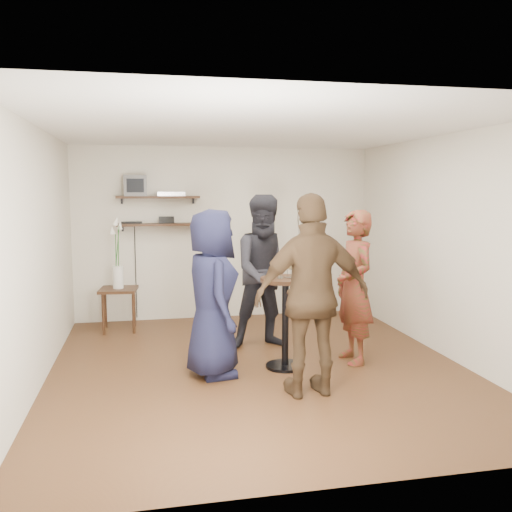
{
  "coord_description": "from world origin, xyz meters",
  "views": [
    {
      "loc": [
        -1.2,
        -5.69,
        1.96
      ],
      "look_at": [
        0.05,
        0.4,
        1.2
      ],
      "focal_mm": 38.0,
      "sensor_mm": 36.0,
      "label": 1
    }
  ],
  "objects": [
    {
      "name": "power_strip",
      "position": [
        -1.39,
        2.42,
        1.48
      ],
      "size": [
        0.3,
        0.05,
        0.03
      ],
      "primitive_type": "cube",
      "color": "black",
      "rests_on": "shelf_lower"
    },
    {
      "name": "dvd_deck",
      "position": [
        -0.81,
        2.38,
        1.9
      ],
      "size": [
        0.4,
        0.24,
        0.06
      ],
      "primitive_type": "cube",
      "color": "silver",
      "rests_on": "shelf_upper"
    },
    {
      "name": "person_brown",
      "position": [
        0.34,
        -0.87,
        0.97
      ],
      "size": [
        1.16,
        0.54,
        1.93
      ],
      "primitive_type": "imported",
      "rotation": [
        0.0,
        0.0,
        3.2
      ],
      "color": "#422E1C",
      "rests_on": "room"
    },
    {
      "name": "shelf_upper",
      "position": [
        -1.0,
        2.38,
        1.85
      ],
      "size": [
        1.2,
        0.25,
        0.04
      ],
      "primitive_type": "cube",
      "color": "black",
      "rests_on": "room"
    },
    {
      "name": "drinks_table",
      "position": [
        0.29,
        -0.05,
        0.65
      ],
      "size": [
        0.55,
        0.55,
        1.01
      ],
      "color": "black",
      "rests_on": "room"
    },
    {
      "name": "radio",
      "position": [
        -0.89,
        2.38,
        1.52
      ],
      "size": [
        0.22,
        0.1,
        0.1
      ],
      "primitive_type": "cube",
      "color": "black",
      "rests_on": "shelf_lower"
    },
    {
      "name": "side_table",
      "position": [
        -1.58,
        1.95,
        0.5
      ],
      "size": [
        0.55,
        0.55,
        0.6
      ],
      "rotation": [
        0.0,
        0.0,
        -0.1
      ],
      "color": "black",
      "rests_on": "room"
    },
    {
      "name": "person_plaid",
      "position": [
        1.11,
        -0.01,
        0.87
      ],
      "size": [
        0.45,
        0.66,
        1.74
      ],
      "primitive_type": "imported",
      "rotation": [
        0.0,
        0.0,
        -1.51
      ],
      "color": "red",
      "rests_on": "room"
    },
    {
      "name": "vase_lilies",
      "position": [
        -1.58,
        1.95,
        0.92
      ],
      "size": [
        0.2,
        0.2,
        1.01
      ],
      "rotation": [
        0.0,
        0.0,
        -0.1
      ],
      "color": "silver",
      "rests_on": "side_table"
    },
    {
      "name": "room",
      "position": [
        0.0,
        0.0,
        1.3
      ],
      "size": [
        4.58,
        5.08,
        2.68
      ],
      "color": "#412214",
      "rests_on": "ground"
    },
    {
      "name": "shelf_lower",
      "position": [
        -1.0,
        2.38,
        1.45
      ],
      "size": [
        1.2,
        0.25,
        0.04
      ],
      "primitive_type": "cube",
      "color": "black",
      "rests_on": "room"
    },
    {
      "name": "wine_glass_bl",
      "position": [
        0.25,
        0.0,
        1.15
      ],
      "size": [
        0.07,
        0.07,
        0.21
      ],
      "color": "silver",
      "rests_on": "drinks_table"
    },
    {
      "name": "person_navy",
      "position": [
        -0.53,
        -0.14,
        0.88
      ],
      "size": [
        0.65,
        0.91,
        1.76
      ],
      "primitive_type": "imported",
      "rotation": [
        0.0,
        0.0,
        1.67
      ],
      "color": "black",
      "rests_on": "room"
    },
    {
      "name": "wine_glass_br",
      "position": [
        0.31,
        -0.05,
        1.15
      ],
      "size": [
        0.07,
        0.07,
        0.21
      ],
      "color": "silver",
      "rests_on": "drinks_table"
    },
    {
      "name": "person_dark",
      "position": [
        0.27,
        0.76,
        0.95
      ],
      "size": [
        0.94,
        0.74,
        1.9
      ],
      "primitive_type": "imported",
      "rotation": [
        0.0,
        0.0,
        0.02
      ],
      "color": "black",
      "rests_on": "room"
    },
    {
      "name": "wine_glass_fl",
      "position": [
        0.22,
        -0.08,
        1.16
      ],
      "size": [
        0.07,
        0.07,
        0.22
      ],
      "color": "silver",
      "rests_on": "drinks_table"
    },
    {
      "name": "wine_glass_fr",
      "position": [
        0.34,
        -0.08,
        1.15
      ],
      "size": [
        0.07,
        0.07,
        0.21
      ],
      "color": "silver",
      "rests_on": "drinks_table"
    },
    {
      "name": "crt_monitor",
      "position": [
        -1.32,
        2.38,
        2.02
      ],
      "size": [
        0.32,
        0.3,
        0.3
      ],
      "primitive_type": "cube",
      "color": "#59595B",
      "rests_on": "shelf_upper"
    }
  ]
}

